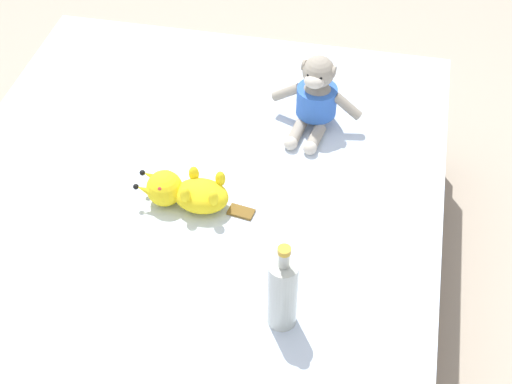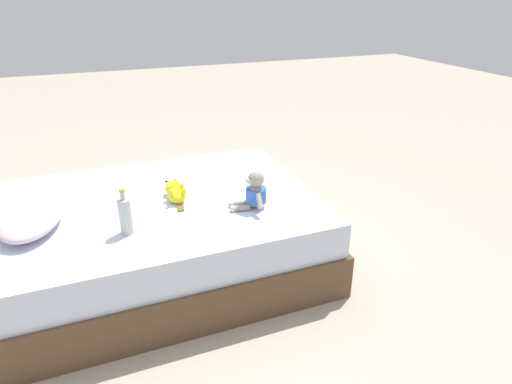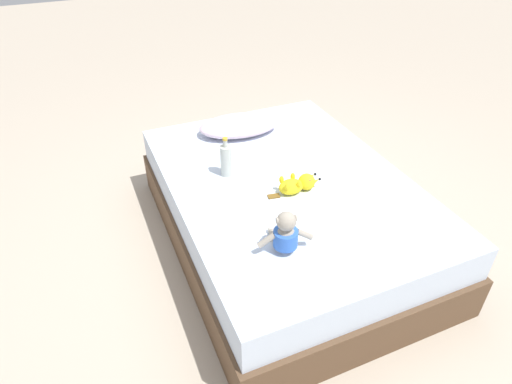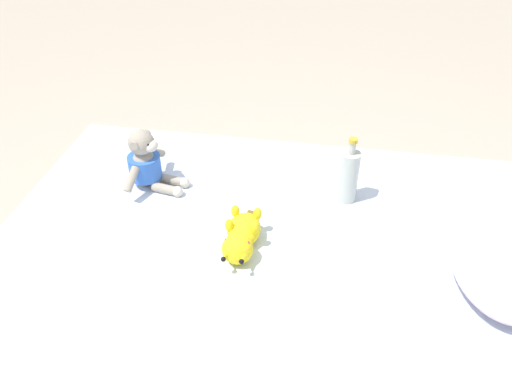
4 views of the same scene
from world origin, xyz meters
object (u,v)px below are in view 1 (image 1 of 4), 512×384
Objects in this scene: plush_monkey at (316,98)px; glass_bottle at (283,293)px; plush_yellow_creature at (186,192)px; bed at (179,298)px.

glass_bottle is (-0.03, 0.75, 0.01)m from plush_monkey.
plush_monkey is 1.11× the size of glass_bottle.
bed is at bearing 88.99° from plush_yellow_creature.
bed is 6.12× the size of plush_yellow_creature.
plush_yellow_creature is at bearing -91.01° from bed.
glass_bottle is (-0.33, 0.20, 0.36)m from bed.
glass_bottle reaches higher than plush_yellow_creature.
plush_monkey reaches higher than plush_yellow_creature.
plush_monkey is at bearing -124.92° from plush_yellow_creature.
bed is 0.52m from glass_bottle.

